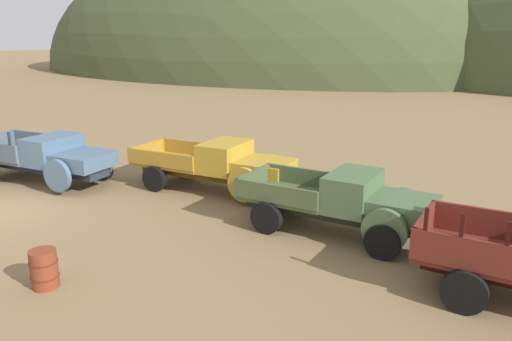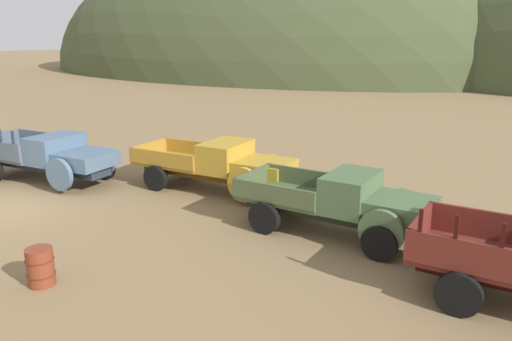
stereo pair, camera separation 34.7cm
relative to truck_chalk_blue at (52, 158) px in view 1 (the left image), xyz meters
The scene contains 7 objects.
ground_plane 3.35m from the truck_chalk_blue, 65.32° to the right, with size 300.00×300.00×0.00m, color olive.
hill_center 62.35m from the truck_chalk_blue, 116.31° to the left, with size 80.74×50.24×41.11m, color #424C2D.
truck_chalk_blue is the anchor object (origin of this frame).
truck_mustard 6.83m from the truck_chalk_blue, 24.50° to the left, with size 6.35×2.99×1.89m.
truck_weathered_green 11.88m from the truck_chalk_blue, ahead, with size 5.77×2.68×1.89m.
oil_drum_foreground 8.91m from the truck_chalk_blue, 35.90° to the right, with size 0.66×0.66×0.91m.
bush_front_left 7.18m from the truck_chalk_blue, 81.63° to the left, with size 0.78×0.67×0.72m.
Camera 1 is at (15.73, -8.23, 5.69)m, focal length 34.86 mm.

